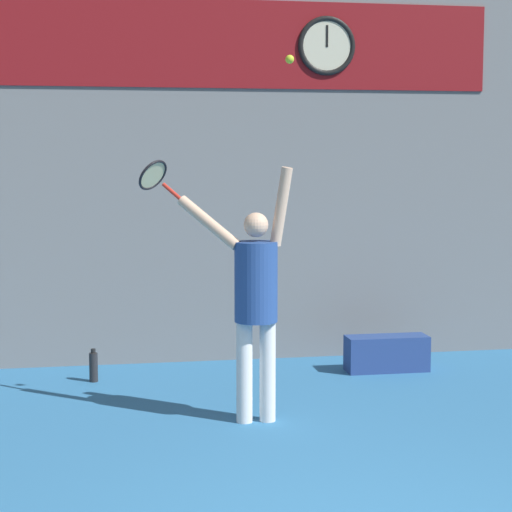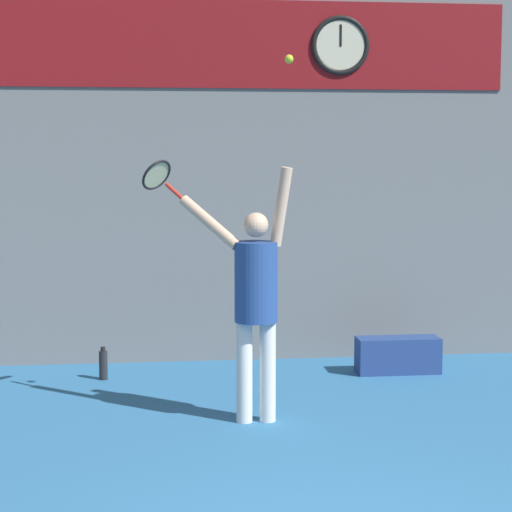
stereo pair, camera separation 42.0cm
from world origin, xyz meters
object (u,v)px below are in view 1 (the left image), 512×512
scoreboard_clock (327,46)px  equipment_bag (387,353)px  tennis_ball (290,59)px  water_bottle (94,367)px  tennis_racket (155,177)px  tennis_player (255,293)px

scoreboard_clock → equipment_bag: bearing=-58.0°
tennis_ball → water_bottle: bearing=131.9°
water_bottle → tennis_racket: bearing=-62.8°
equipment_bag → tennis_ball: bearing=-129.5°
tennis_player → tennis_ball: (0.25, -0.14, 1.83)m
tennis_racket → equipment_bag: 3.12m
scoreboard_clock → water_bottle: 4.02m
scoreboard_clock → tennis_ball: bearing=-110.7°
scoreboard_clock → tennis_racket: 2.87m
tennis_ball → equipment_bag: bearing=50.5°
scoreboard_clock → tennis_ball: size_ratio=9.01×
scoreboard_clock → tennis_ball: (-0.90, -2.38, -0.39)m
tennis_player → water_bottle: bearing=129.3°
scoreboard_clock → tennis_racket: (-1.90, -1.71, -1.30)m
scoreboard_clock → tennis_ball: scoreboard_clock is taller
tennis_player → water_bottle: size_ratio=6.47×
tennis_ball → tennis_racket: bearing=146.1°
scoreboard_clock → equipment_bag: 3.21m
scoreboard_clock → tennis_player: (-1.15, -2.24, -2.22)m
tennis_player → equipment_bag: bearing=43.3°
tennis_racket → tennis_ball: bearing=-33.9°
scoreboard_clock → equipment_bag: size_ratio=0.74×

